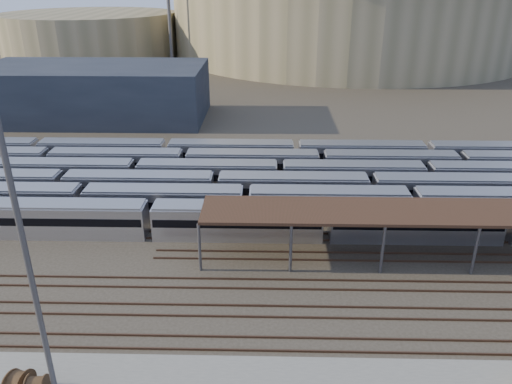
{
  "coord_description": "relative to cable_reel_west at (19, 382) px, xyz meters",
  "views": [
    {
      "loc": [
        -1.71,
        -39.26,
        26.3
      ],
      "look_at": [
        -2.94,
        12.0,
        3.51
      ],
      "focal_mm": 35.0,
      "sensor_mm": 36.0,
      "label": 1
    }
  ],
  "objects": [
    {
      "name": "subway_trains",
      "position": [
        18.29,
        32.85,
        0.69
      ],
      "size": [
        125.61,
        23.9,
        3.6
      ],
      "color": "silver",
      "rests_on": "ground"
    },
    {
      "name": "ground",
      "position": [
        18.19,
        14.35,
        -1.11
      ],
      "size": [
        420.0,
        420.0,
        0.0
      ],
      "primitive_type": "plane",
      "color": "#383026",
      "rests_on": "ground"
    },
    {
      "name": "cable_reel_west",
      "position": [
        0.0,
        0.0,
        0.0
      ],
      "size": [
        1.55,
        2.05,
        1.82
      ],
      "primitive_type": "cylinder",
      "rotation": [
        0.0,
        1.57,
        -0.33
      ],
      "color": "#523821",
      "rests_on": "apron"
    },
    {
      "name": "stadium",
      "position": [
        43.19,
        154.35,
        15.36
      ],
      "size": [
        124.0,
        124.0,
        32.5
      ],
      "color": "gray",
      "rests_on": "ground"
    },
    {
      "name": "secondary_arena",
      "position": [
        -41.81,
        144.35,
        5.89
      ],
      "size": [
        56.0,
        56.0,
        14.0
      ],
      "primitive_type": "cylinder",
      "color": "gray",
      "rests_on": "ground"
    },
    {
      "name": "empty_tracks",
      "position": [
        18.19,
        9.35,
        -1.02
      ],
      "size": [
        170.0,
        9.62,
        0.18
      ],
      "color": "#4C3323",
      "rests_on": "ground"
    },
    {
      "name": "service_building",
      "position": [
        -16.81,
        69.35,
        3.89
      ],
      "size": [
        42.0,
        20.0,
        10.0
      ],
      "primitive_type": "cube",
      "color": "#1E232D",
      "rests_on": "ground"
    },
    {
      "name": "yard_light_pole",
      "position": [
        2.76,
        -0.7,
        10.07
      ],
      "size": [
        0.82,
        0.36,
        21.79
      ],
      "color": "#525156",
      "rests_on": "apron"
    }
  ]
}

